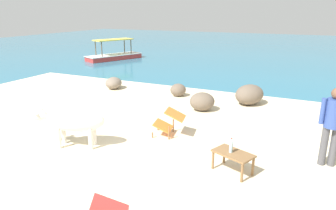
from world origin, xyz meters
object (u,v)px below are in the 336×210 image
bottle (231,147)px  deck_chair_far (169,121)px  person_standing (333,121)px  boat_red (114,55)px  cow (73,120)px  low_bench_table (233,156)px

bottle → deck_chair_far: size_ratio=0.34×
person_standing → boat_red: bearing=40.7°
cow → deck_chair_far: 2.29m
bottle → boat_red: (-10.38, 11.12, -0.28)m
cow → low_bench_table: cow is taller
low_bench_table → person_standing: size_ratio=0.54×
cow → deck_chair_far: size_ratio=2.00×
cow → bottle: bearing=165.7°
deck_chair_far → person_standing: 3.60m
bottle → deck_chair_far: bearing=147.9°
low_bench_table → person_standing: person_standing is taller
cow → low_bench_table: 3.62m
deck_chair_far → person_standing: bearing=167.5°
cow → low_bench_table: size_ratio=1.97×
low_bench_table → deck_chair_far: (-1.89, 1.15, 0.04)m
person_standing → low_bench_table: bearing=113.7°
cow → person_standing: size_ratio=1.06×
cow → boat_red: size_ratio=0.45×
deck_chair_far → low_bench_table: bearing=137.1°
person_standing → deck_chair_far: bearing=79.5°
cow → deck_chair_far: cow is taller
bottle → deck_chair_far: bottle is taller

